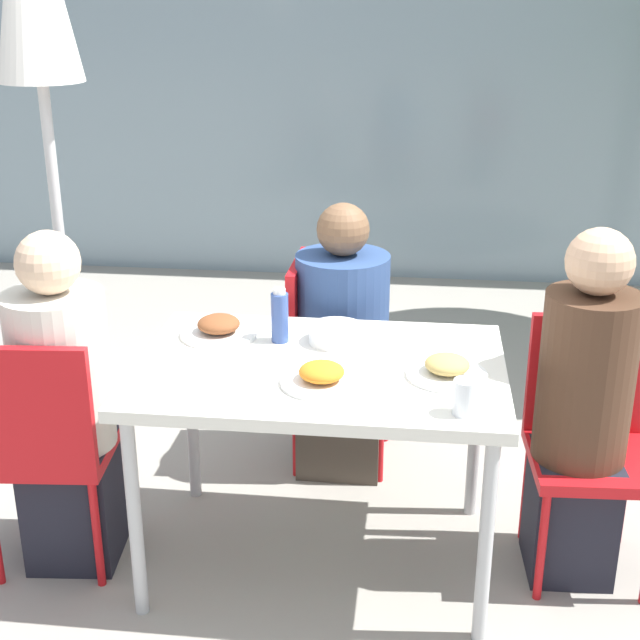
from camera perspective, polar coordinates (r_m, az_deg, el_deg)
ground_plane at (r=3.23m, az=0.00°, el=-14.94°), size 24.00×24.00×0.00m
building_facade at (r=5.90m, az=3.92°, el=17.12°), size 10.00×0.20×3.00m
dining_table at (r=2.88m, az=0.00°, el=-4.01°), size 1.18×0.82×0.74m
chair_left at (r=3.05m, az=-17.26°, el=-7.20°), size 0.43×0.43×0.86m
person_left at (r=3.08m, az=-16.02°, el=-5.65°), size 0.32×0.32×1.17m
chair_right at (r=3.11m, az=16.86°, el=-6.58°), size 0.42×0.42×0.86m
person_right at (r=2.99m, az=16.40°, el=-5.95°), size 0.30×0.30×1.20m
chair_far at (r=3.60m, az=0.23°, el=-1.71°), size 0.41×0.41×0.86m
person_far at (r=3.54m, az=1.41°, el=-1.91°), size 0.37×0.37×1.11m
closed_umbrella at (r=3.53m, az=-17.81°, el=18.49°), size 0.36×0.36×2.39m
plate_0 at (r=2.78m, az=8.13°, el=-3.12°), size 0.25×0.25×0.07m
plate_1 at (r=3.09m, az=-6.49°, el=-0.52°), size 0.27×0.27×0.07m
plate_2 at (r=2.70m, az=0.11°, el=-3.63°), size 0.25×0.25×0.07m
bottle at (r=3.00m, az=-2.59°, el=0.23°), size 0.06×0.06×0.19m
drinking_cup at (r=2.55m, az=9.30°, el=-4.90°), size 0.07×0.07×0.11m
salad_bowl at (r=3.01m, az=1.06°, el=-0.90°), size 0.19×0.19×0.06m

